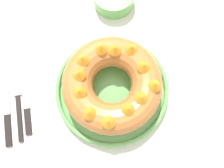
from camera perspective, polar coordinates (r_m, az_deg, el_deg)
name	(u,v)px	position (r m, az deg, el deg)	size (l,w,h in m)	color
ground_plane	(111,121)	(1.35, -0.37, -9.62)	(8.00, 8.00, 0.00)	brown
dining_table	(109,101)	(0.71, -0.70, -4.57)	(1.46, 1.13, 0.73)	silver
serving_dish	(112,89)	(0.62, 0.00, -1.31)	(0.32, 0.32, 0.03)	#6BB760
bundt_cake	(112,84)	(0.57, 0.01, 0.05)	(0.26, 0.26, 0.10)	#C67538
fork	(18,104)	(0.68, -23.25, -4.89)	(0.02, 0.18, 0.01)	black
serving_knife	(7,116)	(0.68, -25.68, -7.56)	(0.02, 0.19, 0.01)	black
cake_knife	(27,110)	(0.67, -21.31, -6.32)	(0.02, 0.16, 0.01)	black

